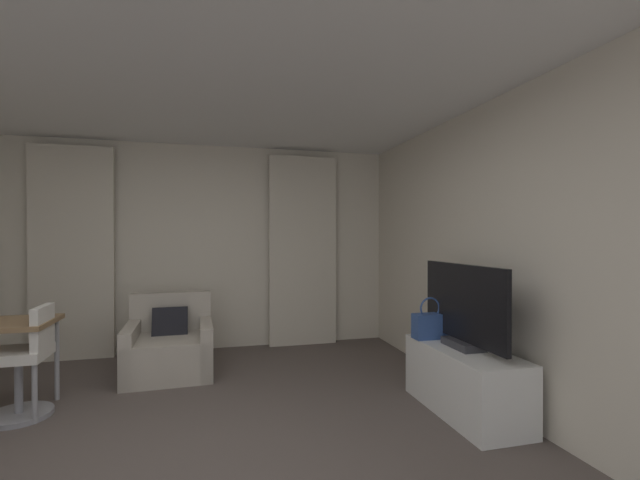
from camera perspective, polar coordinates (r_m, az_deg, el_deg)
wall_window at (r=5.58m, az=-16.56°, el=-0.95°), size 5.12×0.06×2.60m
wall_right at (r=3.46m, az=27.93°, el=-1.86°), size 0.06×6.12×2.60m
ceiling at (r=2.82m, az=-19.06°, el=25.47°), size 5.12×6.12×0.06m
curtain_left_panel at (r=5.67m, az=-30.62°, el=-1.48°), size 0.90×0.06×2.50m
curtain_right_panel at (r=5.58m, az=-2.34°, el=-1.44°), size 0.90×0.06×2.50m
armchair at (r=4.80m, az=-19.74°, el=-13.65°), size 0.88×0.89×0.81m
desk_chair at (r=4.21m, az=-35.21°, el=-13.99°), size 0.48×0.48×0.88m
tv_console at (r=3.79m, az=19.03°, el=-17.60°), size 0.49×1.14×0.53m
tv_flatscreen at (r=3.67m, az=18.88°, el=-8.73°), size 0.20×1.10×0.68m
handbag_primary at (r=3.94m, az=14.71°, el=-11.10°), size 0.30×0.14×0.37m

